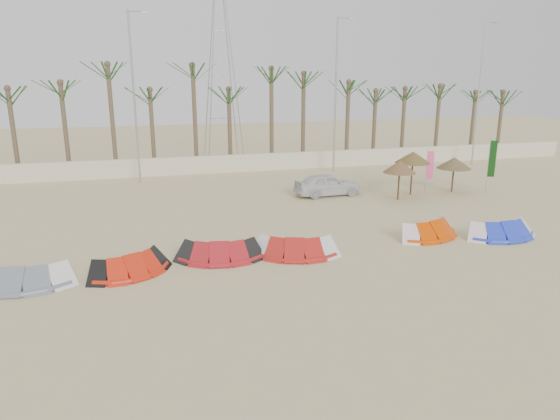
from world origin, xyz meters
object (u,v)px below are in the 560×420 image
object	(u,v)px
parasol_right	(454,163)
kite_grey	(19,272)
kite_orange	(427,227)
car	(327,184)
kite_blue	(498,227)
kite_red_left	(131,261)
parasol_mid	(413,157)
kite_red_mid	(218,248)
parasol_left	(400,167)
kite_red_right	(293,244)

from	to	relation	value
parasol_right	kite_grey	bearing A→B (deg)	-159.85
kite_orange	car	distance (m)	8.65
kite_blue	car	xyz separation A→B (m)	(-4.71, 9.41, 0.26)
kite_red_left	parasol_mid	size ratio (longest dim) A/B	1.33
parasol_right	kite_orange	bearing A→B (deg)	-130.23
kite_red_mid	parasol_left	size ratio (longest dim) A/B	1.55
kite_grey	kite_blue	bearing A→B (deg)	0.34
car	parasol_mid	bearing A→B (deg)	-105.44
kite_grey	car	bearing A→B (deg)	32.37
kite_red_mid	kite_orange	bearing A→B (deg)	1.94
kite_red_left	parasol_mid	bearing A→B (deg)	27.17
kite_blue	kite_red_right	bearing A→B (deg)	178.45
kite_red_right	kite_orange	bearing A→B (deg)	5.72
parasol_right	kite_red_mid	bearing A→B (deg)	-154.05
parasol_left	kite_grey	bearing A→B (deg)	-158.23
kite_red_right	kite_grey	bearing A→B (deg)	-177.84
kite_red_mid	parasol_left	distance (m)	13.46
parasol_right	parasol_left	bearing A→B (deg)	-167.34
kite_red_right	parasol_left	size ratio (longest dim) A/B	1.65
kite_grey	parasol_left	xyz separation A→B (m)	(18.65, 7.45, 1.52)
kite_orange	parasol_left	xyz separation A→B (m)	(1.99, 6.41, 1.53)
kite_grey	kite_red_mid	bearing A→B (deg)	5.76
kite_red_mid	parasol_mid	xyz separation A→B (m)	(12.94, 7.72, 1.86)
kite_grey	car	distance (m)	17.80
kite_orange	parasol_mid	distance (m)	8.34
kite_grey	kite_red_mid	distance (m)	7.14
kite_grey	kite_blue	xyz separation A→B (m)	(19.74, 0.12, -0.00)
kite_red_mid	parasol_right	world-z (taller)	parasol_right
parasol_left	car	world-z (taller)	parasol_left
kite_red_left	parasol_right	size ratio (longest dim) A/B	1.62
parasol_left	car	bearing A→B (deg)	150.16
kite_blue	parasol_right	bearing A→B (deg)	69.18
kite_red_right	kite_orange	xyz separation A→B (m)	(6.58, 0.66, -0.00)
kite_orange	parasol_mid	xyz separation A→B (m)	(3.37, 7.40, 1.86)
kite_red_right	parasol_mid	size ratio (longest dim) A/B	1.44
kite_red_right	kite_red_mid	bearing A→B (deg)	173.59
kite_grey	kite_blue	size ratio (longest dim) A/B	1.13
kite_grey	kite_orange	size ratio (longest dim) A/B	1.06
kite_red_right	kite_blue	world-z (taller)	same
car	parasol_left	bearing A→B (deg)	-122.97
kite_grey	kite_red_right	distance (m)	10.10
parasol_left	car	xyz separation A→B (m)	(-3.62, 2.08, -1.26)
kite_red_right	parasol_right	size ratio (longest dim) A/B	1.75
kite_red_right	kite_orange	world-z (taller)	same
kite_grey	car	xyz separation A→B (m)	(15.03, 9.53, 0.26)
kite_red_right	car	xyz separation A→B (m)	(4.94, 9.15, 0.26)
kite_grey	kite_red_right	world-z (taller)	same
kite_orange	parasol_mid	bearing A→B (deg)	65.48
kite_red_left	car	bearing A→B (deg)	39.96
car	kite_red_left	bearing A→B (deg)	126.84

